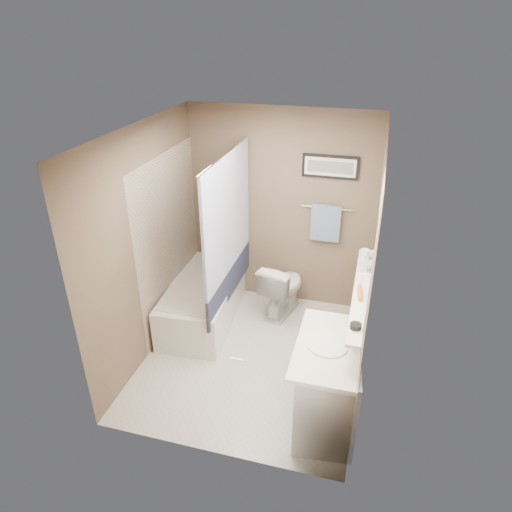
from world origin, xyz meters
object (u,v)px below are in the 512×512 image
(toilet, at_px, (282,288))
(vanity, at_px, (326,386))
(candle_bowl_near, at_px, (356,326))
(soap_bottle, at_px, (364,262))
(glass_jar, at_px, (365,254))
(bathtub, at_px, (204,300))
(hair_brush_front, at_px, (360,293))

(toilet, xyz_separation_m, vanity, (0.72, -1.56, 0.05))
(candle_bowl_near, distance_m, soap_bottle, 0.94)
(candle_bowl_near, distance_m, glass_jar, 1.17)
(candle_bowl_near, xyz_separation_m, glass_jar, (0.00, 1.17, 0.03))
(vanity, xyz_separation_m, glass_jar, (0.19, 1.09, 0.77))
(bathtub, height_order, candle_bowl_near, candle_bowl_near)
(toilet, bearing_deg, soap_bottle, 156.11)
(bathtub, distance_m, toilet, 0.95)
(hair_brush_front, height_order, glass_jar, glass_jar)
(vanity, distance_m, glass_jar, 1.35)
(candle_bowl_near, bearing_deg, bathtub, 144.40)
(bathtub, xyz_separation_m, glass_jar, (1.79, -0.10, 0.92))
(candle_bowl_near, height_order, glass_jar, glass_jar)
(vanity, xyz_separation_m, candle_bowl_near, (0.19, -0.08, 0.73))
(bathtub, bearing_deg, glass_jar, -7.26)
(bathtub, relative_size, toilet, 2.16)
(bathtub, relative_size, glass_jar, 15.00)
(bathtub, bearing_deg, toilet, 18.54)
(bathtub, bearing_deg, candle_bowl_near, -39.52)
(glass_jar, bearing_deg, bathtub, 176.67)
(vanity, bearing_deg, soap_bottle, 72.20)
(soap_bottle, bearing_deg, toilet, 142.26)
(candle_bowl_near, height_order, hair_brush_front, hair_brush_front)
(toilet, height_order, vanity, vanity)
(bathtub, xyz_separation_m, candle_bowl_near, (1.79, -1.28, 0.89))
(vanity, height_order, glass_jar, glass_jar)
(hair_brush_front, bearing_deg, candle_bowl_near, -90.00)
(toilet, xyz_separation_m, hair_brush_front, (0.91, -1.15, 0.79))
(vanity, bearing_deg, bathtub, 137.69)
(bathtub, relative_size, soap_bottle, 8.84)
(toilet, relative_size, hair_brush_front, 3.16)
(bathtub, distance_m, glass_jar, 2.01)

